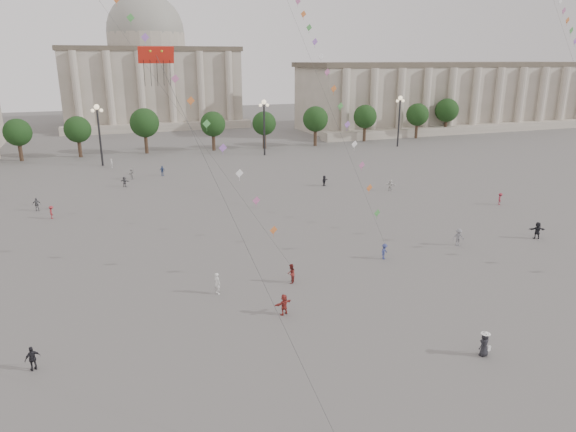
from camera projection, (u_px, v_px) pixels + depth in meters
name	position (u px, v px, depth m)	size (l,w,h in m)	color
ground	(374.00, 355.00, 32.71)	(360.00, 360.00, 0.00)	#5A5755
hall_east	(448.00, 96.00, 139.22)	(84.00, 26.22, 17.20)	gray
hall_central	(149.00, 73.00, 144.45)	(48.30, 34.30, 35.50)	gray
tree_row	(179.00, 126.00, 101.09)	(137.12, 5.12, 8.00)	#37261B
lamp_post_mid_west	(98.00, 124.00, 88.39)	(2.00, 0.90, 10.65)	#262628
lamp_post_mid_east	(264.00, 117.00, 98.29)	(2.00, 0.90, 10.65)	#262628
lamp_post_far_east	(400.00, 112.00, 108.20)	(2.00, 0.90, 10.65)	#262628
person_crowd_0	(162.00, 171.00, 82.53)	(0.96, 0.40, 1.64)	#3A4F83
person_crowd_3	(537.00, 230.00, 53.60)	(1.68, 0.53, 1.81)	black
person_crowd_4	(132.00, 174.00, 80.23)	(1.61, 0.51, 1.74)	#B4B3AF
person_crowd_6	(458.00, 237.00, 51.59)	(1.15, 0.66, 1.79)	slate
person_crowd_7	(390.00, 185.00, 73.13)	(1.50, 0.48, 1.62)	silver
person_crowd_8	(500.00, 199.00, 66.12)	(1.00, 0.58, 1.55)	maroon
person_crowd_9	(324.00, 181.00, 75.96)	(1.47, 0.47, 1.58)	black
person_crowd_10	(112.00, 163.00, 88.59)	(0.57, 0.38, 1.57)	silver
person_crowd_12	(125.00, 182.00, 75.40)	(1.43, 0.46, 1.54)	#5A595E
person_crowd_13	(217.00, 283.00, 40.98)	(0.66, 0.43, 1.80)	silver
person_crowd_16	(37.00, 204.00, 63.47)	(0.96, 0.40, 1.64)	#5A5B5F
person_crowd_17	(52.00, 212.00, 60.36)	(1.00, 0.58, 1.55)	maroon
tourist_2	(284.00, 304.00, 37.67)	(1.49, 0.47, 1.60)	#9E302B
tourist_4	(33.00, 358.00, 30.91)	(0.93, 0.39, 1.58)	black
kite_flyer_0	(291.00, 274.00, 43.00)	(0.81, 0.63, 1.67)	maroon
kite_flyer_1	(384.00, 251.00, 48.15)	(0.98, 0.56, 1.52)	navy
hat_person	(485.00, 343.00, 32.39)	(0.93, 0.73, 1.69)	black
dragon_kite	(159.00, 70.00, 32.07)	(3.55, 8.83, 24.41)	red
kite_train_east	(571.00, 36.00, 58.59)	(20.91, 38.02, 56.21)	#3F3F3F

